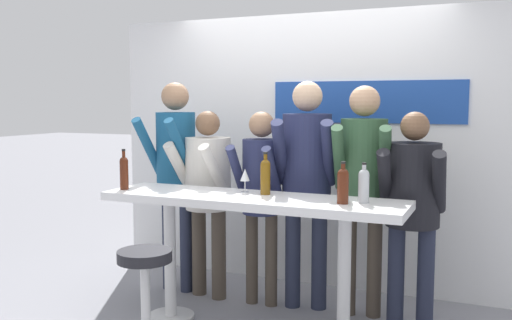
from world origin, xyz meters
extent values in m
cube|color=white|center=(0.00, 1.28, 1.22)|extent=(3.80, 0.10, 2.45)
cube|color=#1E479E|center=(0.54, 1.22, 1.66)|extent=(1.66, 0.02, 0.36)
cube|color=white|center=(0.00, 0.00, 0.97)|extent=(2.20, 0.56, 0.06)
cylinder|color=silver|center=(-0.68, 0.00, 0.49)|extent=(0.09, 0.09, 0.94)
cylinder|color=silver|center=(-0.68, 0.00, 0.01)|extent=(0.36, 0.36, 0.02)
cylinder|color=silver|center=(0.68, 0.00, 0.49)|extent=(0.09, 0.09, 0.94)
cylinder|color=silver|center=(-0.41, -0.73, 0.36)|extent=(0.06, 0.06, 0.68)
cylinder|color=black|center=(-0.41, -0.73, 0.70)|extent=(0.34, 0.34, 0.07)
cylinder|color=#23283D|center=(-1.07, 0.60, 0.44)|extent=(0.11, 0.11, 0.88)
cylinder|color=#23283D|center=(-0.89, 0.59, 0.44)|extent=(0.11, 0.11, 0.88)
cylinder|color=#19517A|center=(-0.98, 0.59, 1.23)|extent=(0.35, 0.35, 0.70)
sphere|color=#9E7556|center=(-0.98, 0.59, 1.71)|extent=(0.24, 0.24, 0.24)
cylinder|color=#19517A|center=(-1.15, 0.43, 1.28)|extent=(0.10, 0.41, 0.53)
cylinder|color=#19517A|center=(-0.83, 0.42, 1.28)|extent=(0.10, 0.41, 0.53)
cylinder|color=#473D33|center=(-0.75, 0.57, 0.38)|extent=(0.12, 0.12, 0.76)
cylinder|color=#473D33|center=(-0.54, 0.54, 0.38)|extent=(0.12, 0.12, 0.76)
cylinder|color=beige|center=(-0.64, 0.55, 1.07)|extent=(0.44, 0.44, 0.60)
sphere|color=brown|center=(-0.64, 0.55, 1.49)|extent=(0.21, 0.21, 0.21)
cylinder|color=beige|center=(-0.84, 0.44, 1.11)|extent=(0.15, 0.38, 0.47)
cylinder|color=beige|center=(-0.49, 0.38, 1.11)|extent=(0.15, 0.38, 0.47)
cylinder|color=#473D33|center=(-0.24, 0.55, 0.38)|extent=(0.10, 0.10, 0.76)
cylinder|color=#473D33|center=(-0.07, 0.56, 0.38)|extent=(0.10, 0.10, 0.76)
cylinder|color=#23284C|center=(-0.15, 0.55, 1.06)|extent=(0.32, 0.32, 0.60)
sphere|color=#9E7556|center=(-0.15, 0.55, 1.49)|extent=(0.21, 0.21, 0.21)
cylinder|color=#23284C|center=(-0.30, 0.40, 1.11)|extent=(0.08, 0.36, 0.46)
cylinder|color=#23284C|center=(0.00, 0.41, 1.11)|extent=(0.08, 0.36, 0.46)
cylinder|color=#23283D|center=(0.10, 0.61, 0.44)|extent=(0.12, 0.12, 0.88)
cylinder|color=#23283D|center=(0.31, 0.65, 0.44)|extent=(0.12, 0.12, 0.88)
cylinder|color=#23284C|center=(0.21, 0.63, 1.22)|extent=(0.46, 0.46, 0.69)
sphere|color=#D6AD89|center=(0.21, 0.63, 1.71)|extent=(0.24, 0.24, 0.24)
cylinder|color=#23284C|center=(0.06, 0.42, 1.27)|extent=(0.17, 0.43, 0.54)
cylinder|color=#23284C|center=(0.42, 0.50, 1.27)|extent=(0.17, 0.43, 0.54)
cylinder|color=#473D33|center=(0.56, 0.62, 0.43)|extent=(0.11, 0.11, 0.86)
cylinder|color=#473D33|center=(0.75, 0.65, 0.43)|extent=(0.11, 0.11, 0.86)
cylinder|color=#335638|center=(0.66, 0.64, 1.20)|extent=(0.40, 0.40, 0.68)
sphere|color=tan|center=(0.66, 0.64, 1.67)|extent=(0.23, 0.23, 0.23)
cylinder|color=#335638|center=(0.52, 0.45, 1.25)|extent=(0.14, 0.41, 0.52)
cylinder|color=#335638|center=(0.85, 0.50, 1.25)|extent=(0.14, 0.41, 0.52)
cylinder|color=#23283D|center=(0.94, 0.54, 0.38)|extent=(0.12, 0.12, 0.77)
cylinder|color=#23283D|center=(1.15, 0.55, 0.38)|extent=(0.12, 0.12, 0.77)
cylinder|color=black|center=(1.04, 0.54, 1.07)|extent=(0.41, 0.41, 0.61)
sphere|color=brown|center=(1.04, 0.54, 1.49)|extent=(0.21, 0.21, 0.21)
cylinder|color=black|center=(0.87, 0.38, 1.11)|extent=(0.12, 0.38, 0.48)
cylinder|color=black|center=(1.24, 0.41, 1.11)|extent=(0.12, 0.38, 0.48)
cylinder|color=#4C1E0F|center=(-1.02, -0.10, 1.11)|extent=(0.07, 0.07, 0.22)
sphere|color=#4C1E0F|center=(-1.02, -0.10, 1.22)|extent=(0.07, 0.07, 0.07)
cylinder|color=#4C1E0F|center=(-1.02, -0.10, 1.26)|extent=(0.02, 0.02, 0.08)
cylinder|color=black|center=(-1.02, -0.10, 1.30)|extent=(0.03, 0.03, 0.02)
cylinder|color=#4C1E0F|center=(0.67, -0.04, 1.10)|extent=(0.08, 0.08, 0.20)
sphere|color=#4C1E0F|center=(0.67, -0.04, 1.20)|extent=(0.08, 0.08, 0.08)
cylinder|color=#4C1E0F|center=(0.67, -0.04, 1.23)|extent=(0.03, 0.03, 0.07)
cylinder|color=black|center=(0.67, -0.04, 1.27)|extent=(0.03, 0.03, 0.01)
cylinder|color=#B7BCC1|center=(0.79, 0.05, 1.09)|extent=(0.07, 0.07, 0.19)
sphere|color=#B7BCC1|center=(0.79, 0.05, 1.19)|extent=(0.07, 0.07, 0.07)
cylinder|color=#B7BCC1|center=(0.79, 0.05, 1.22)|extent=(0.03, 0.03, 0.07)
cylinder|color=black|center=(0.79, 0.05, 1.26)|extent=(0.03, 0.03, 0.01)
cylinder|color=brown|center=(0.06, 0.11, 1.11)|extent=(0.07, 0.07, 0.22)
sphere|color=brown|center=(0.06, 0.11, 1.22)|extent=(0.07, 0.07, 0.07)
cylinder|color=brown|center=(0.06, 0.11, 1.25)|extent=(0.03, 0.03, 0.08)
cylinder|color=black|center=(0.06, 0.11, 1.30)|extent=(0.03, 0.03, 0.02)
cylinder|color=silver|center=(-0.11, 0.13, 1.00)|extent=(0.06, 0.06, 0.01)
cylinder|color=silver|center=(-0.11, 0.13, 1.05)|extent=(0.01, 0.01, 0.08)
cone|color=silver|center=(-0.11, 0.13, 1.13)|extent=(0.07, 0.07, 0.09)
camera|label=1|loc=(1.62, -3.66, 1.67)|focal=40.00mm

